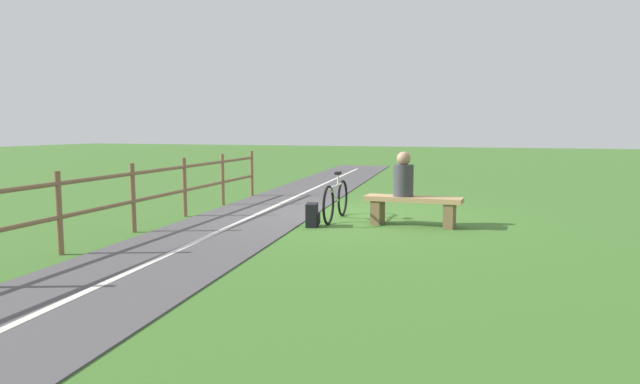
{
  "coord_description": "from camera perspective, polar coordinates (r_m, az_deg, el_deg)",
  "views": [
    {
      "loc": [
        -3.07,
        10.21,
        1.63
      ],
      "look_at": [
        -0.69,
        3.42,
        0.83
      ],
      "focal_mm": 32.35,
      "sensor_mm": 36.0,
      "label": 1
    }
  ],
  "objects": [
    {
      "name": "backpack",
      "position": [
        9.56,
        -0.76,
        -2.31
      ],
      "size": [
        0.29,
        0.37,
        0.39
      ],
      "rotation": [
        0.0,
        0.0,
        1.82
      ],
      "color": "black",
      "rests_on": "ground_plane"
    },
    {
      "name": "fence_roadside",
      "position": [
        9.44,
        -18.04,
        0.02
      ],
      "size": [
        0.84,
        10.05,
        1.09
      ],
      "rotation": [
        0.0,
        0.0,
        1.65
      ],
      "color": "brown",
      "rests_on": "ground_plane"
    },
    {
      "name": "ground_plane",
      "position": [
        10.79,
        2.52,
        -2.34
      ],
      "size": [
        80.0,
        80.0,
        0.0
      ],
      "primitive_type": "plane",
      "color": "#3D6B28"
    },
    {
      "name": "paved_path",
      "position": [
        7.69,
        -14.72,
        -6.04
      ],
      "size": [
        6.41,
        36.0,
        0.02
      ],
      "primitive_type": "cube",
      "rotation": [
        0.0,
        0.0,
        0.12
      ],
      "color": "#4C494C",
      "rests_on": "ground_plane"
    },
    {
      "name": "path_centre_line",
      "position": [
        7.69,
        -14.72,
        -5.96
      ],
      "size": [
        3.92,
        31.78,
        0.0
      ],
      "primitive_type": "cube",
      "rotation": [
        0.0,
        0.0,
        0.12
      ],
      "color": "silver",
      "rests_on": "paved_path"
    },
    {
      "name": "bicycle",
      "position": [
        10.2,
        1.58,
        -0.82
      ],
      "size": [
        0.15,
        1.7,
        0.85
      ],
      "rotation": [
        0.0,
        0.0,
        1.64
      ],
      "color": "black",
      "rests_on": "ground_plane"
    },
    {
      "name": "person_seated",
      "position": [
        9.74,
        8.24,
        1.5
      ],
      "size": [
        0.35,
        0.35,
        0.75
      ],
      "rotation": [
        0.0,
        0.0,
        -0.03
      ],
      "color": "#38383D",
      "rests_on": "bench"
    },
    {
      "name": "bench",
      "position": [
        9.75,
        9.19,
        -1.37
      ],
      "size": [
        1.63,
        0.48,
        0.49
      ],
      "rotation": [
        0.0,
        0.0,
        -0.03
      ],
      "color": "#A88456",
      "rests_on": "ground_plane"
    }
  ]
}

